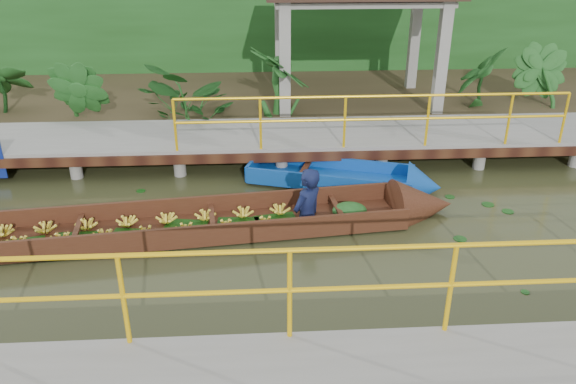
{
  "coord_description": "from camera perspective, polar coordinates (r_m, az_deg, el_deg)",
  "views": [
    {
      "loc": [
        0.51,
        -7.58,
        4.37
      ],
      "look_at": [
        1.0,
        0.5,
        0.6
      ],
      "focal_mm": 35.0,
      "sensor_mm": 36.0,
      "label": 1
    }
  ],
  "objects": [
    {
      "name": "ground",
      "position": [
        8.76,
        -6.35,
        -5.1
      ],
      "size": [
        80.0,
        80.0,
        0.0
      ],
      "primitive_type": "plane",
      "color": "#33361B",
      "rests_on": "ground"
    },
    {
      "name": "land_strip",
      "position": [
        15.65,
        -5.25,
        9.5
      ],
      "size": [
        30.0,
        8.0,
        0.45
      ],
      "primitive_type": "cube",
      "color": "#302718",
      "rests_on": "ground"
    },
    {
      "name": "far_dock",
      "position": [
        11.69,
        -5.67,
        5.39
      ],
      "size": [
        16.0,
        2.06,
        1.66
      ],
      "color": "gray",
      "rests_on": "ground"
    },
    {
      "name": "pavilion",
      "position": [
        14.19,
        7.06,
        18.51
      ],
      "size": [
        4.4,
        3.0,
        3.0
      ],
      "color": "gray",
      "rests_on": "ground"
    },
    {
      "name": "foliage_backdrop",
      "position": [
        17.75,
        -5.29,
        17.19
      ],
      "size": [
        30.0,
        0.8,
        4.0
      ],
      "primitive_type": "cube",
      "color": "#184415",
      "rests_on": "ground"
    },
    {
      "name": "vendor_boat",
      "position": [
        9.02,
        -12.31,
        -2.92
      ],
      "size": [
        10.24,
        2.12,
        2.19
      ],
      "rotation": [
        0.0,
        0.0,
        0.11
      ],
      "color": "#3C1C10",
      "rests_on": "ground"
    },
    {
      "name": "moored_blue_boat",
      "position": [
        10.53,
        8.92,
        1.03
      ],
      "size": [
        3.68,
        1.96,
        0.85
      ],
      "rotation": [
        0.0,
        0.0,
        -0.31
      ],
      "color": "#0E429B",
      "rests_on": "ground"
    },
    {
      "name": "tropical_plants",
      "position": [
        13.3,
        -1.99,
        10.6
      ],
      "size": [
        14.0,
        1.0,
        1.25
      ],
      "color": "#184415",
      "rests_on": "ground"
    }
  ]
}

